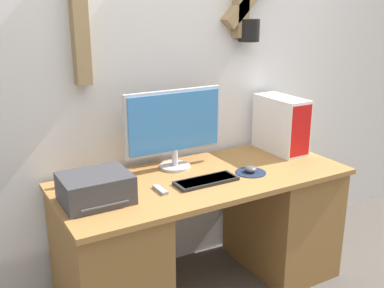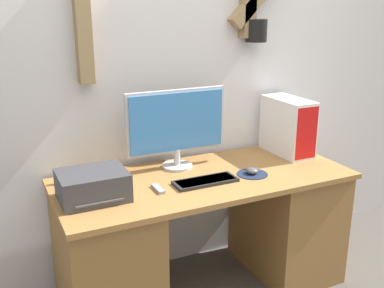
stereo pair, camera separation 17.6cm
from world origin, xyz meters
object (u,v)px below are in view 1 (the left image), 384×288
at_px(keyboard, 206,181).
at_px(printer, 96,188).
at_px(computer_tower, 281,125).
at_px(remote_control, 160,190).
at_px(monitor, 174,125).
at_px(mouse, 250,169).

bearing_deg(keyboard, printer, 174.64).
bearing_deg(computer_tower, remote_control, -167.89).
height_order(monitor, printer, monitor).
bearing_deg(keyboard, remote_control, 176.31).
height_order(monitor, remote_control, monitor).
height_order(mouse, computer_tower, computer_tower).
distance_m(monitor, mouse, 0.51).
distance_m(monitor, printer, 0.64).
height_order(mouse, remote_control, mouse).
distance_m(keyboard, printer, 0.61).
height_order(printer, remote_control, printer).
bearing_deg(keyboard, computer_tower, 17.77).
height_order(mouse, printer, printer).
bearing_deg(printer, computer_tower, 7.46).
relative_size(keyboard, remote_control, 2.85).
relative_size(computer_tower, remote_control, 3.06).
distance_m(mouse, computer_tower, 0.50).
xyz_separation_m(printer, remote_control, (0.33, -0.04, -0.06)).
xyz_separation_m(monitor, remote_control, (-0.23, -0.28, -0.26)).
height_order(monitor, keyboard, monitor).
height_order(keyboard, computer_tower, computer_tower).
bearing_deg(monitor, remote_control, -129.68).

